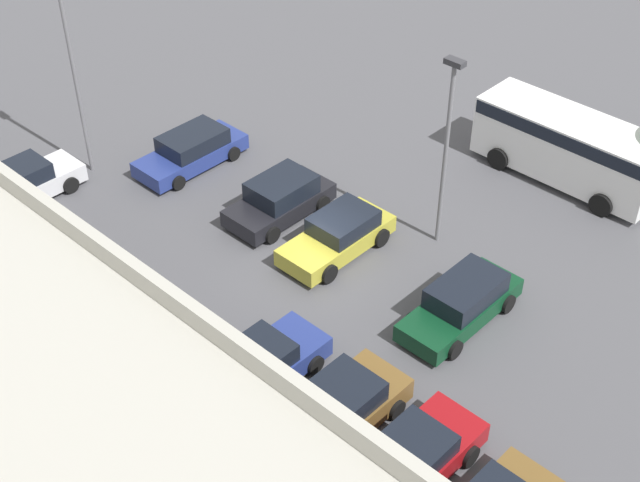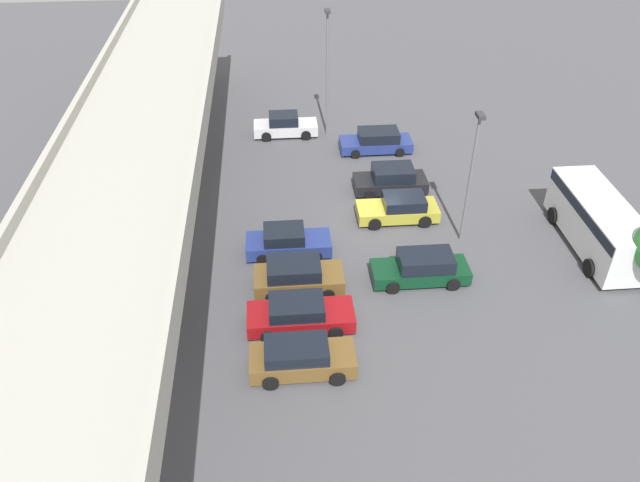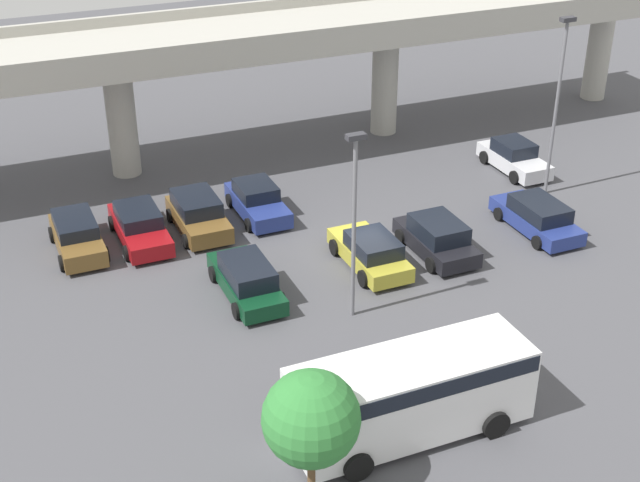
# 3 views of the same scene
# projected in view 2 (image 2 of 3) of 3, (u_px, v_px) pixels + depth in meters

# --- Properties ---
(ground_plane) EXTENTS (94.88, 94.88, 0.00)m
(ground_plane) POSITION_uv_depth(u_px,v_px,m) (381.00, 218.00, 35.84)
(ground_plane) COLOR #4C4C51
(highway_overpass) EXTENTS (45.74, 6.68, 7.32)m
(highway_overpass) POSITION_uv_depth(u_px,v_px,m) (141.00, 135.00, 31.54)
(highway_overpass) COLOR #ADAAA0
(highway_overpass) RESTS_ON ground_plane
(parked_car_0) EXTENTS (2.05, 4.45, 1.52)m
(parked_car_0) POSITION_uv_depth(u_px,v_px,m) (301.00, 358.00, 26.08)
(parked_car_0) COLOR brown
(parked_car_0) RESTS_ON ground_plane
(parked_car_1) EXTENTS (2.13, 4.87, 1.50)m
(parked_car_1) POSITION_uv_depth(u_px,v_px,m) (300.00, 314.00, 28.28)
(parked_car_1) COLOR maroon
(parked_car_1) RESTS_ON ground_plane
(parked_car_2) EXTENTS (2.05, 4.84, 1.56)m
(parked_car_2) POSITION_uv_depth(u_px,v_px,m) (422.00, 268.00, 30.96)
(parked_car_2) COLOR #0C381E
(parked_car_2) RESTS_ON ground_plane
(parked_car_3) EXTENTS (2.09, 4.46, 1.52)m
(parked_car_3) POSITION_uv_depth(u_px,v_px,m) (287.00, 242.00, 32.79)
(parked_car_3) COLOR navy
(parked_car_3) RESTS_ON ground_plane
(parked_car_4) EXTENTS (2.13, 4.59, 1.50)m
(parked_car_4) POSITION_uv_depth(u_px,v_px,m) (399.00, 208.00, 35.39)
(parked_car_4) COLOR gold
(parked_car_4) RESTS_ON ground_plane
(parked_car_5) EXTENTS (2.20, 4.39, 1.61)m
(parked_car_5) POSITION_uv_depth(u_px,v_px,m) (391.00, 180.00, 37.87)
(parked_car_5) COLOR black
(parked_car_5) RESTS_ON ground_plane
(parked_car_6) EXTENTS (2.15, 4.83, 1.49)m
(parked_car_6) POSITION_uv_depth(u_px,v_px,m) (377.00, 141.00, 42.10)
(parked_car_6) COLOR navy
(parked_car_6) RESTS_ON ground_plane
(parked_car_7) EXTENTS (2.01, 4.47, 1.57)m
(parked_car_7) POSITION_uv_depth(u_px,v_px,m) (285.00, 126.00, 44.00)
(parked_car_7) COLOR silver
(parked_car_7) RESTS_ON ground_plane
(parked_car_8) EXTENTS (2.20, 4.37, 1.61)m
(parked_car_8) POSITION_uv_depth(u_px,v_px,m) (297.00, 276.00, 30.39)
(parked_car_8) COLOR brown
(parked_car_8) RESTS_ON ground_plane
(shuttle_bus) EXTENTS (7.69, 2.78, 2.78)m
(shuttle_bus) POSITION_uv_depth(u_px,v_px,m) (599.00, 221.00, 32.69)
(shuttle_bus) COLOR white
(shuttle_bus) RESTS_ON ground_plane
(lamp_post_near_aisle) EXTENTS (0.70, 0.35, 8.68)m
(lamp_post_near_aisle) POSITION_uv_depth(u_px,v_px,m) (327.00, 65.00, 41.56)
(lamp_post_near_aisle) COLOR slate
(lamp_post_near_aisle) RESTS_ON ground_plane
(lamp_post_mid_lot) EXTENTS (0.70, 0.35, 7.42)m
(lamp_post_mid_lot) POSITION_uv_depth(u_px,v_px,m) (472.00, 169.00, 31.61)
(lamp_post_mid_lot) COLOR slate
(lamp_post_mid_lot) RESTS_ON ground_plane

